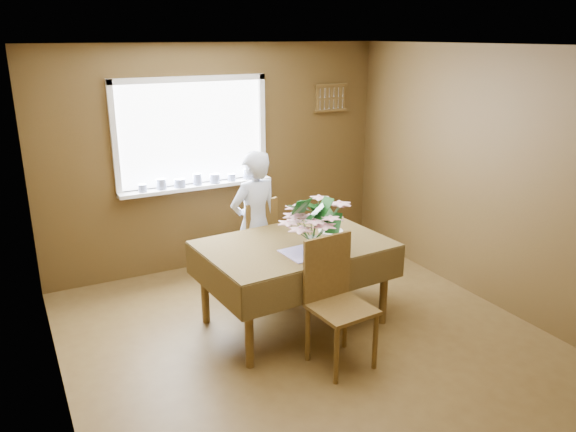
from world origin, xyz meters
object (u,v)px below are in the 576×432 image
chair_near (335,297)px  flower_bouquet (313,219)px  dining_table (294,253)px  seated_woman (255,224)px  chair_far (255,241)px

chair_near → flower_bouquet: flower_bouquet is taller
dining_table → seated_woman: size_ratio=1.14×
dining_table → seated_woman: bearing=90.0°
chair_far → chair_near: 1.56m
dining_table → flower_bouquet: size_ratio=3.26×
seated_woman → chair_near: bearing=81.0°
dining_table → chair_near: 0.72m
flower_bouquet → dining_table: bearing=99.8°
seated_woman → dining_table: bearing=83.1°
seated_woman → flower_bouquet: seated_woman is taller
chair_far → flower_bouquet: 1.24m
flower_bouquet → chair_far: bearing=92.6°
dining_table → flower_bouquet: 0.47m
chair_far → seated_woman: 0.25m
dining_table → chair_near: bearing=-94.2°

